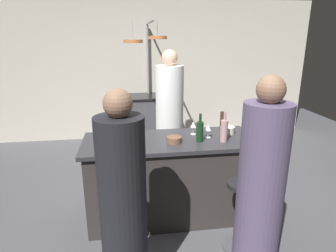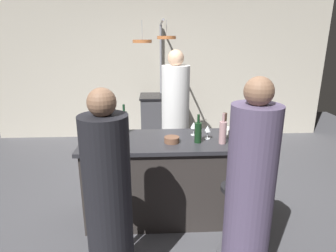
# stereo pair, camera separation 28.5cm
# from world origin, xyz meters

# --- Properties ---
(ground_plane) EXTENTS (9.00, 9.00, 0.00)m
(ground_plane) POSITION_xyz_m (0.00, 0.00, 0.00)
(ground_plane) COLOR #4C4C51
(back_wall) EXTENTS (6.40, 0.16, 2.60)m
(back_wall) POSITION_xyz_m (0.00, 2.85, 1.30)
(back_wall) COLOR beige
(back_wall) RESTS_ON ground_plane
(kitchen_island) EXTENTS (1.80, 0.72, 0.90)m
(kitchen_island) POSITION_xyz_m (0.00, 0.00, 0.45)
(kitchen_island) COLOR #332D2B
(kitchen_island) RESTS_ON ground_plane
(stove_range) EXTENTS (0.80, 0.64, 0.89)m
(stove_range) POSITION_xyz_m (0.00, 2.45, 0.45)
(stove_range) COLOR #47474C
(stove_range) RESTS_ON ground_plane
(chef) EXTENTS (0.37, 0.37, 1.77)m
(chef) POSITION_xyz_m (0.14, 0.98, 0.82)
(chef) COLOR white
(chef) RESTS_ON ground_plane
(bar_stool_left) EXTENTS (0.28, 0.28, 0.68)m
(bar_stool_left) POSITION_xyz_m (-0.50, -0.62, 0.38)
(bar_stool_left) COLOR #4C4C51
(bar_stool_left) RESTS_ON ground_plane
(guest_left) EXTENTS (0.34, 0.34, 1.61)m
(guest_left) POSITION_xyz_m (-0.49, -0.97, 0.75)
(guest_left) COLOR black
(guest_left) RESTS_ON ground_plane
(bar_stool_right) EXTENTS (0.28, 0.28, 0.68)m
(bar_stool_right) POSITION_xyz_m (0.55, -0.62, 0.38)
(bar_stool_right) COLOR #4C4C51
(bar_stool_right) RESTS_ON ground_plane
(guest_right) EXTENTS (0.35, 0.35, 1.67)m
(guest_right) POSITION_xyz_m (0.55, -0.96, 0.78)
(guest_right) COLOR #594C6B
(guest_right) RESTS_ON ground_plane
(overhead_pot_rack) EXTENTS (0.63, 1.37, 2.17)m
(overhead_pot_rack) POSITION_xyz_m (-0.07, 1.97, 1.66)
(overhead_pot_rack) COLOR gray
(overhead_pot_rack) RESTS_ON ground_plane
(pepper_mill) EXTENTS (0.05, 0.05, 0.21)m
(pepper_mill) POSITION_xyz_m (0.64, 0.25, 1.01)
(pepper_mill) COLOR #382319
(pepper_mill) RESTS_ON kitchen_island
(wine_bottle_red) EXTENTS (0.07, 0.07, 0.29)m
(wine_bottle_red) POSITION_xyz_m (0.29, -0.10, 1.01)
(wine_bottle_red) COLOR #143319
(wine_bottle_red) RESTS_ON kitchen_island
(wine_bottle_green) EXTENTS (0.07, 0.07, 0.32)m
(wine_bottle_green) POSITION_xyz_m (-0.48, 0.25, 1.03)
(wine_bottle_green) COLOR #193D23
(wine_bottle_green) RESTS_ON kitchen_island
(wine_bottle_rose) EXTENTS (0.07, 0.07, 0.31)m
(wine_bottle_rose) POSITION_xyz_m (0.53, -0.14, 1.02)
(wine_bottle_rose) COLOR #B78C8E
(wine_bottle_rose) RESTS_ON kitchen_island
(wine_bottle_amber) EXTENTS (0.07, 0.07, 0.32)m
(wine_bottle_amber) POSITION_xyz_m (-0.68, -0.08, 1.02)
(wine_bottle_amber) COLOR brown
(wine_bottle_amber) RESTS_ON kitchen_island
(wine_bottle_dark) EXTENTS (0.07, 0.07, 0.29)m
(wine_bottle_dark) POSITION_xyz_m (-0.57, 0.21, 1.01)
(wine_bottle_dark) COLOR black
(wine_bottle_dark) RESTS_ON kitchen_island
(wine_glass_by_chef) EXTENTS (0.07, 0.07, 0.15)m
(wine_glass_by_chef) POSITION_xyz_m (0.28, 0.13, 1.01)
(wine_glass_by_chef) COLOR silver
(wine_glass_by_chef) RESTS_ON kitchen_island
(wine_glass_near_right_guest) EXTENTS (0.07, 0.07, 0.15)m
(wine_glass_near_right_guest) POSITION_xyz_m (0.40, -0.01, 1.01)
(wine_glass_near_right_guest) COLOR silver
(wine_glass_near_right_guest) RESTS_ON kitchen_island
(mixing_bowl_wooden) EXTENTS (0.15, 0.15, 0.06)m
(mixing_bowl_wooden) POSITION_xyz_m (0.03, -0.09, 0.93)
(mixing_bowl_wooden) COLOR brown
(mixing_bowl_wooden) RESTS_ON kitchen_island
(mixing_bowl_ceramic) EXTENTS (0.16, 0.16, 0.08)m
(mixing_bowl_ceramic) POSITION_xyz_m (0.65, 0.10, 0.94)
(mixing_bowl_ceramic) COLOR silver
(mixing_bowl_ceramic) RESTS_ON kitchen_island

